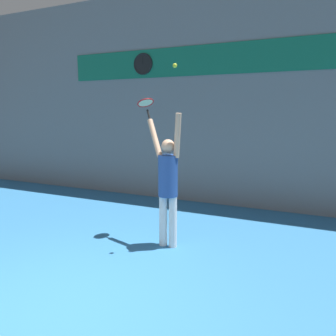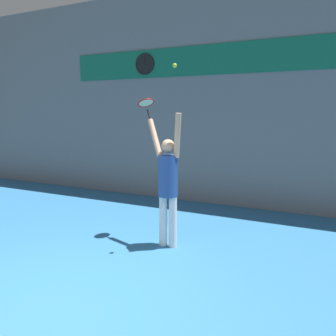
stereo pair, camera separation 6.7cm
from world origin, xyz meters
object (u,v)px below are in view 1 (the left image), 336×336
tennis_racket (146,104)px  tennis_ball (175,66)px  tennis_player (168,181)px  scoreboard_clock (143,64)px

tennis_racket → tennis_ball: tennis_ball is taller
tennis_player → tennis_ball: 1.76m
scoreboard_clock → tennis_player: bearing=-55.3°
tennis_player → tennis_racket: (-0.55, 0.32, 1.22)m
scoreboard_clock → tennis_ball: 3.53m
scoreboard_clock → tennis_player: scoreboard_clock is taller
tennis_racket → scoreboard_clock: bearing=119.1°
scoreboard_clock → tennis_player: size_ratio=0.24×
tennis_player → tennis_ball: tennis_ball is taller
scoreboard_clock → tennis_ball: size_ratio=7.97×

